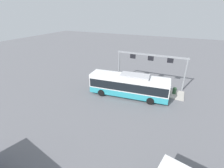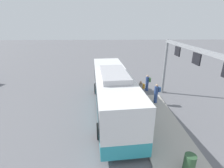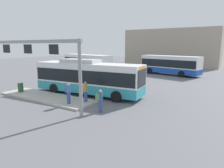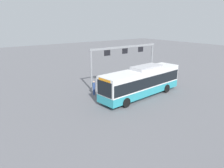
% 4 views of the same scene
% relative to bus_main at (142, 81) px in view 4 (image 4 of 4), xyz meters
% --- Properties ---
extents(ground_plane, '(120.00, 120.00, 0.00)m').
position_rel_bus_main_xyz_m(ground_plane, '(0.01, 0.00, -1.81)').
color(ground_plane, slate).
extents(platform_curb, '(10.00, 2.80, 0.16)m').
position_rel_bus_main_xyz_m(platform_curb, '(-2.44, -3.12, -1.73)').
color(platform_curb, '#B2ADA3').
rests_on(platform_curb, ground).
extents(bus_main, '(11.17, 3.48, 3.46)m').
position_rel_bus_main_xyz_m(bus_main, '(0.00, 0.00, 0.00)').
color(bus_main, teal).
rests_on(bus_main, ground).
extents(person_boarding, '(0.46, 0.59, 1.67)m').
position_rel_bus_main_xyz_m(person_boarding, '(4.08, -3.72, -0.92)').
color(person_boarding, '#334C8C').
rests_on(person_boarding, ground).
extents(person_waiting_near, '(0.49, 0.60, 1.67)m').
position_rel_bus_main_xyz_m(person_waiting_near, '(1.79, -2.56, -0.76)').
color(person_waiting_near, '#334C8C').
rests_on(person_waiting_near, platform_curb).
extents(person_waiting_mid, '(0.43, 0.58, 1.67)m').
position_rel_bus_main_xyz_m(person_waiting_mid, '(1.01, -3.74, -0.76)').
color(person_waiting_mid, '#334C8C').
rests_on(person_waiting_mid, platform_curb).
extents(platform_sign_gantry, '(10.97, 0.24, 5.20)m').
position_rel_bus_main_xyz_m(platform_sign_gantry, '(-1.77, -5.11, 2.02)').
color(platform_sign_gantry, gray).
rests_on(platform_sign_gantry, ground).
extents(trash_bin, '(0.52, 0.52, 0.90)m').
position_rel_bus_main_xyz_m(trash_bin, '(-6.03, -3.27, -1.20)').
color(trash_bin, '#2D5133').
rests_on(trash_bin, platform_curb).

